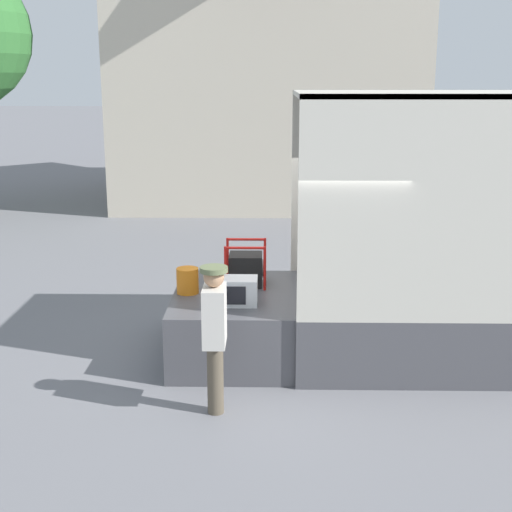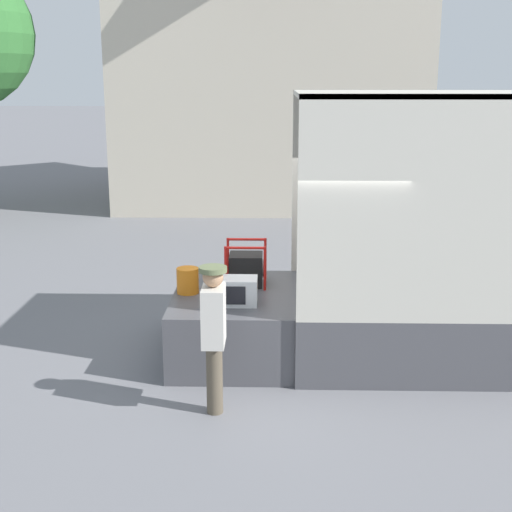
{
  "view_description": "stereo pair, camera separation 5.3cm",
  "coord_description": "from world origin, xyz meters",
  "px_view_note": "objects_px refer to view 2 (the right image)",
  "views": [
    {
      "loc": [
        -0.33,
        -8.98,
        3.62
      ],
      "look_at": [
        -0.49,
        -0.2,
        1.4
      ],
      "focal_mm": 50.0,
      "sensor_mm": 36.0,
      "label": 1
    },
    {
      "loc": [
        -0.28,
        -8.98,
        3.62
      ],
      "look_at": [
        -0.49,
        -0.2,
        1.4
      ],
      "focal_mm": 50.0,
      "sensor_mm": 36.0,
      "label": 2
    }
  ],
  "objects_px": {
    "microwave": "(237,291)",
    "worker_person": "(214,325)",
    "portable_generator": "(247,269)",
    "orange_bucket": "(188,281)"
  },
  "relations": [
    {
      "from": "portable_generator",
      "to": "worker_person",
      "type": "distance_m",
      "value": 2.15
    },
    {
      "from": "microwave",
      "to": "worker_person",
      "type": "relative_size",
      "value": 0.3
    },
    {
      "from": "portable_generator",
      "to": "worker_person",
      "type": "bearing_deg",
      "value": -97.61
    },
    {
      "from": "microwave",
      "to": "portable_generator",
      "type": "distance_m",
      "value": 0.86
    },
    {
      "from": "microwave",
      "to": "portable_generator",
      "type": "xyz_separation_m",
      "value": [
        0.09,
        0.86,
        0.06
      ]
    },
    {
      "from": "microwave",
      "to": "orange_bucket",
      "type": "relative_size",
      "value": 1.48
    },
    {
      "from": "worker_person",
      "to": "orange_bucket",
      "type": "bearing_deg",
      "value": 105.61
    },
    {
      "from": "microwave",
      "to": "orange_bucket",
      "type": "bearing_deg",
      "value": 145.96
    },
    {
      "from": "portable_generator",
      "to": "microwave",
      "type": "bearing_deg",
      "value": -96.28
    },
    {
      "from": "orange_bucket",
      "to": "worker_person",
      "type": "height_order",
      "value": "worker_person"
    }
  ]
}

